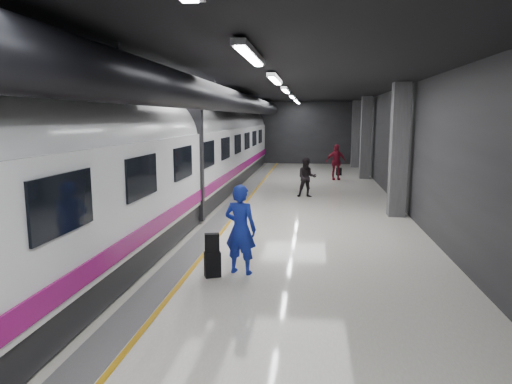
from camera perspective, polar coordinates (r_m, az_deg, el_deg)
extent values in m
plane|color=white|center=(14.37, 0.23, -4.18)|extent=(40.00, 40.00, 0.00)
cube|color=black|center=(14.03, 0.24, 14.00)|extent=(10.00, 40.00, 0.02)
cube|color=#28282B|center=(33.94, 4.33, 7.38)|extent=(10.00, 0.02, 4.50)
cube|color=#28282B|center=(15.44, -18.58, 4.73)|extent=(0.02, 40.00, 4.50)
cube|color=#28282B|center=(14.31, 20.59, 4.30)|extent=(0.02, 40.00, 4.50)
cube|color=slate|center=(14.59, -5.06, -3.99)|extent=(0.65, 39.80, 0.01)
cube|color=gold|center=(14.51, -3.51, -4.04)|extent=(0.10, 39.80, 0.01)
cylinder|color=black|center=(14.21, -5.08, 11.68)|extent=(0.80, 38.00, 0.80)
cube|color=silver|center=(8.02, -0.70, 16.87)|extent=(0.22, 2.60, 0.10)
cube|color=silver|center=(12.97, 2.40, 13.94)|extent=(0.22, 2.60, 0.10)
cube|color=silver|center=(17.94, 3.76, 12.62)|extent=(0.22, 2.60, 0.10)
cube|color=silver|center=(22.93, 4.53, 11.87)|extent=(0.22, 2.60, 0.10)
cube|color=silver|center=(27.92, 5.01, 11.39)|extent=(0.22, 2.60, 0.10)
cube|color=silver|center=(31.91, 5.29, 11.11)|extent=(0.22, 2.60, 0.10)
cube|color=#515154|center=(16.17, 17.41, 4.97)|extent=(0.55, 0.55, 4.50)
cube|color=#515154|center=(26.06, 13.54, 6.60)|extent=(0.55, 0.55, 4.50)
cube|color=#515154|center=(32.03, 12.37, 7.09)|extent=(0.55, 0.55, 4.50)
cube|color=black|center=(15.03, -12.18, -2.43)|extent=(2.80, 38.00, 0.60)
cube|color=white|center=(14.81, -12.36, 2.88)|extent=(2.90, 38.00, 2.20)
cylinder|color=white|center=(14.74, -12.49, 6.55)|extent=(2.80, 38.00, 2.80)
cube|color=#8C0C62|center=(14.50, -6.77, -0.29)|extent=(0.04, 38.00, 0.35)
cube|color=black|center=(14.79, -12.40, 3.85)|extent=(3.05, 0.25, 3.80)
cube|color=black|center=(6.92, -22.99, -1.36)|extent=(0.05, 1.60, 0.85)
cube|color=black|center=(9.60, -14.05, 1.87)|extent=(0.05, 1.60, 0.85)
cube|color=black|center=(12.43, -9.08, 3.65)|extent=(0.05, 1.60, 0.85)
cube|color=black|center=(15.32, -5.96, 4.75)|extent=(0.05, 1.60, 0.85)
cube|color=black|center=(18.25, -3.83, 5.50)|extent=(0.05, 1.60, 0.85)
cube|color=black|center=(21.20, -2.28, 6.03)|extent=(0.05, 1.60, 0.85)
cube|color=black|center=(24.16, -1.11, 6.43)|extent=(0.05, 1.60, 0.85)
cube|color=black|center=(27.13, -0.20, 6.74)|extent=(0.05, 1.60, 0.85)
cube|color=black|center=(30.10, 0.54, 6.98)|extent=(0.05, 1.60, 0.85)
imported|color=#191FC0|center=(9.81, -1.96, -4.68)|extent=(0.80, 0.63, 1.95)
cube|color=black|center=(9.82, -5.45, -8.99)|extent=(0.39, 0.33, 0.54)
cube|color=black|center=(9.65, -5.52, -6.37)|extent=(0.34, 0.24, 0.40)
imported|color=black|center=(19.41, 6.36, 1.81)|extent=(0.88, 0.71, 1.69)
imported|color=maroon|center=(25.17, 9.95, 3.71)|extent=(1.21, 0.70, 1.94)
cube|color=black|center=(27.27, 10.32, 2.53)|extent=(0.33, 0.25, 0.44)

